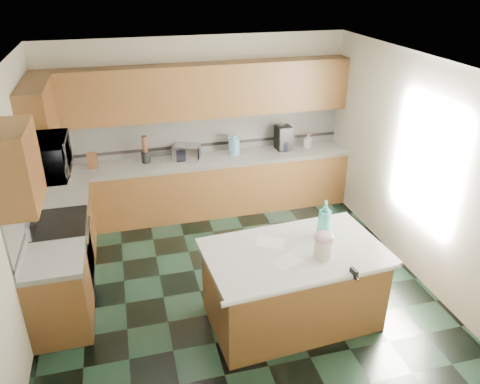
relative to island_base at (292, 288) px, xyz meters
name	(u,v)px	position (x,y,z in m)	size (l,w,h in m)	color
floor	(236,285)	(-0.46, 0.74, -0.43)	(4.60, 4.60, 0.00)	black
ceiling	(234,67)	(-0.46, 0.74, 2.27)	(4.60, 4.60, 0.00)	white
wall_back	(199,126)	(-0.46, 3.06, 0.92)	(4.60, 0.04, 2.70)	white
wall_front	(317,330)	(-0.46, -1.58, 0.92)	(4.60, 0.04, 2.70)	white
wall_left	(13,214)	(-2.78, 0.74, 0.92)	(0.04, 4.60, 2.70)	white
wall_right	(417,168)	(1.86, 0.74, 0.92)	(0.04, 4.60, 2.70)	white
back_base_cab	(204,187)	(-0.46, 2.74, 0.00)	(4.60, 0.60, 0.86)	#462711
back_countertop	(203,161)	(-0.46, 2.74, 0.46)	(4.60, 0.64, 0.06)	silver
back_upper_cab	(199,91)	(-0.46, 2.87, 1.51)	(4.60, 0.33, 0.78)	#462711
back_backsplash	(199,133)	(-0.46, 3.03, 0.81)	(4.60, 0.02, 0.63)	silver
back_accent_band	(200,145)	(-0.46, 3.02, 0.61)	(4.60, 0.01, 0.05)	black
left_base_cab_rear	(69,226)	(-2.46, 2.03, 0.00)	(0.60, 0.82, 0.86)	#462711
left_counter_rear	(63,195)	(-2.46, 2.03, 0.46)	(0.64, 0.82, 0.06)	silver
left_base_cab_front	(60,296)	(-2.46, 0.50, 0.00)	(0.60, 0.72, 0.86)	#462711
left_counter_front	(52,260)	(-2.46, 0.50, 0.46)	(0.64, 0.72, 0.06)	silver
left_backsplash	(26,200)	(-2.75, 1.29, 0.81)	(0.02, 2.30, 0.63)	silver
left_accent_band	(30,215)	(-2.74, 1.29, 0.61)	(0.01, 2.30, 0.05)	black
left_upper_cab_rear	(38,116)	(-2.60, 2.16, 1.51)	(0.33, 1.09, 0.78)	#462711
left_upper_cab_front	(16,168)	(-2.60, 0.50, 1.51)	(0.33, 0.72, 0.78)	#462711
range_body	(65,257)	(-2.46, 1.24, 0.01)	(0.60, 0.76, 0.88)	#B7B7BC
range_oven_door	(90,256)	(-2.17, 1.24, -0.03)	(0.02, 0.68, 0.55)	black
range_cooktop	(58,224)	(-2.46, 1.24, 0.47)	(0.62, 0.78, 0.04)	black
range_handle	(88,229)	(-2.14, 1.24, 0.35)	(0.02, 0.02, 0.66)	#B7B7BC
range_backguard	(32,218)	(-2.72, 1.24, 0.59)	(0.06, 0.76, 0.18)	#B7B7BC
microwave	(45,158)	(-2.46, 1.24, 1.30)	(0.73, 0.50, 0.41)	#B7B7BC
island_base	(292,288)	(0.00, 0.00, 0.00)	(1.78, 1.02, 0.86)	#462711
island_top	(295,252)	(0.00, 0.00, 0.46)	(1.88, 1.12, 0.06)	silver
island_bullnose	(316,284)	(0.00, -0.56, 0.46)	(0.06, 0.06, 1.88)	silver
treat_jar	(323,248)	(0.23, -0.18, 0.59)	(0.19, 0.19, 0.20)	beige
treat_jar_lid	(324,238)	(0.23, -0.18, 0.72)	(0.21, 0.21, 0.13)	#D7A2B1
treat_jar_knob	(325,234)	(0.23, -0.18, 0.76)	(0.02, 0.02, 0.07)	tan
treat_jar_knob_end_l	(321,234)	(0.20, -0.18, 0.76)	(0.04, 0.04, 0.04)	tan
treat_jar_knob_end_r	(328,233)	(0.27, -0.18, 0.76)	(0.04, 0.04, 0.04)	tan
soap_bottle_island	(325,218)	(0.41, 0.21, 0.70)	(0.16, 0.16, 0.41)	#41B2A3
paper_sheet_a	(287,262)	(-0.15, -0.18, 0.49)	(0.30, 0.22, 0.00)	white
paper_sheet_b	(270,242)	(-0.20, 0.21, 0.49)	(0.31, 0.23, 0.00)	white
clamp_body	(354,273)	(0.41, -0.54, 0.50)	(0.03, 0.10, 0.09)	black
clamp_handle	(357,279)	(0.41, -0.60, 0.48)	(0.02, 0.02, 0.07)	black
knife_block	(92,160)	(-2.09, 2.79, 0.61)	(0.13, 0.11, 0.24)	#472814
utensil_crock	(146,157)	(-1.32, 2.82, 0.57)	(0.13, 0.13, 0.17)	black
utensil_bundle	(145,144)	(-1.32, 2.82, 0.78)	(0.08, 0.08, 0.25)	#472814
toaster_oven	(186,152)	(-0.71, 2.79, 0.60)	(0.38, 0.26, 0.22)	#B7B7BC
toaster_oven_door	(188,155)	(-0.71, 2.66, 0.60)	(0.34, 0.01, 0.18)	black
paper_towel	(234,144)	(0.06, 2.84, 0.64)	(0.13, 0.13, 0.30)	white
paper_towel_base	(234,153)	(0.06, 2.84, 0.50)	(0.20, 0.20, 0.01)	#B7B7BC
water_jug	(234,146)	(0.04, 2.80, 0.63)	(0.17, 0.17, 0.29)	#6FABD6
water_jug_neck	(234,136)	(0.04, 2.80, 0.80)	(0.08, 0.08, 0.04)	#6FABD6
coffee_maker	(283,138)	(0.86, 2.82, 0.68)	(0.23, 0.25, 0.39)	black
coffee_carafe	(284,146)	(0.86, 2.76, 0.57)	(0.16, 0.16, 0.16)	black
soap_bottle_back	(308,141)	(1.27, 2.79, 0.61)	(0.10, 0.11, 0.23)	white
soap_back_cap	(308,133)	(1.27, 2.79, 0.74)	(0.02, 0.02, 0.03)	red
window_light_proxy	(426,163)	(1.83, 0.54, 1.07)	(0.02, 1.40, 1.10)	white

